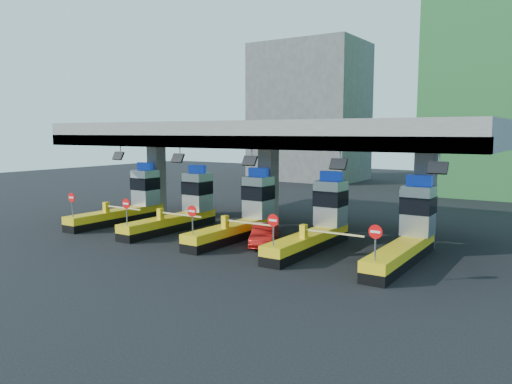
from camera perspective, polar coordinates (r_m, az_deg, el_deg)
The scene contains 9 objects.
ground at distance 30.49m, azimuth -1.58°, elevation -5.23°, with size 120.00×120.00×0.00m, color black.
toll_canopy at distance 32.22m, azimuth 1.32°, elevation 6.41°, with size 28.00×12.09×7.00m.
toll_lane_far_left at distance 36.99m, azimuth -14.16°, elevation -1.10°, with size 4.43×8.00×4.16m.
toll_lane_left at distance 33.51m, azimuth -8.35°, elevation -1.77°, with size 4.43×8.00×4.16m.
toll_lane_center at distance 30.46m, azimuth -1.29°, elevation -2.57°, with size 4.43×8.00×4.16m.
toll_lane_right at distance 27.97m, azimuth 7.20°, elevation -3.47°, with size 4.43×8.00×4.16m.
toll_lane_far_right at distance 26.21m, azimuth 17.09°, elevation -4.42°, with size 4.43×8.00×4.16m.
bg_building_concrete at distance 68.02m, azimuth 6.12°, elevation 9.03°, with size 14.00×10.00×18.00m, color #4C4C49.
red_car at distance 28.32m, azimuth 0.94°, elevation -4.92°, with size 1.27×3.65×1.20m, color #B3100D.
Camera 1 is at (17.03, -24.48, 6.39)m, focal length 35.00 mm.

